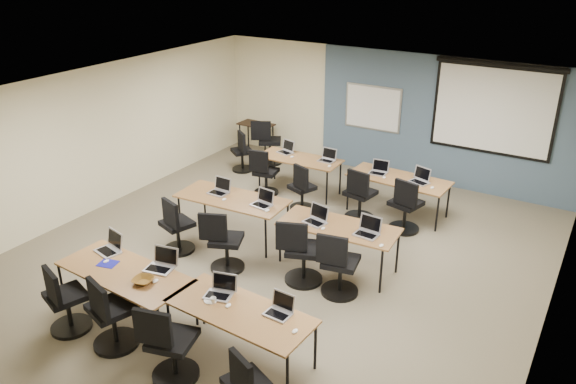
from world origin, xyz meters
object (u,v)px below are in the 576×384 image
Objects in this scene: task_chair_7 at (338,269)px; laptop_9 at (327,158)px; task_chair_1 at (111,318)px; training_table_front_left at (125,274)px; whiteboard at (373,108)px; laptop_5 at (263,201)px; laptop_10 at (379,170)px; training_table_back_left at (299,160)px; laptop_6 at (316,218)px; task_chair_9 at (302,191)px; task_chair_2 at (169,349)px; task_chair_8 at (264,176)px; task_chair_5 at (223,246)px; spare_chair_b at (242,155)px; projector_screen at (494,104)px; training_table_mid_right at (338,228)px; task_chair_10 at (359,199)px; training_table_mid_left at (232,200)px; spare_chair_a at (268,146)px; laptop_1 at (161,264)px; training_table_back_right at (399,180)px; task_chair_4 at (176,230)px; task_chair_11 at (405,210)px; laptop_0 at (110,246)px; task_chair_0 at (65,304)px; utility_table at (256,128)px; task_chair_6 at (301,257)px; laptop_3 at (280,309)px; laptop_11 at (420,179)px; training_table_front_right at (240,313)px; laptop_8 at (286,150)px; laptop_2 at (221,290)px; laptop_7 at (368,230)px.

task_chair_7 is 3.26× the size of laptop_9.
training_table_front_left is at bearing 134.91° from task_chair_1.
whiteboard reaches higher than task_chair_7.
laptop_10 is at bearing 72.88° from laptop_5.
training_table_back_left is at bearing 113.27° from laptop_5.
laptop_6 is 1.99m from task_chair_9.
task_chair_2 reaches higher than task_chair_8.
task_chair_5 is 4.19m from spare_chair_b.
projector_screen is 2.50× the size of spare_chair_b.
training_table_mid_right is 1.77m from task_chair_10.
laptop_5 is at bearing 0.20° from training_table_mid_left.
spare_chair_a reaches higher than task_chair_7.
task_chair_1 is 5.69m from laptop_10.
laptop_1 is 0.35× the size of spare_chair_a.
task_chair_4 is at bearing -125.31° from training_table_back_right.
task_chair_5 is 3.32m from task_chair_11.
task_chair_4 is 3.36m from task_chair_10.
laptop_0 is at bearing -115.34° from training_table_back_right.
projector_screen is 8.33m from task_chair_0.
task_chair_11 reaches higher than utility_table.
laptop_0 is 4.99m from task_chair_11.
training_table_mid_left is 2.39m from laptop_1.
task_chair_10 is at bearing 75.15° from training_table_front_left.
task_chair_6 is (1.74, -2.95, -0.24)m from training_table_back_left.
laptop_10 is at bearing -62.40° from whiteboard.
laptop_11 is (0.09, 4.70, 0.00)m from laptop_3.
training_table_back_right is 3.02m from task_chair_6.
laptop_3 is at bearing -75.68° from whiteboard.
laptop_10 is at bearing 91.32° from task_chair_10.
task_chair_9 is (0.80, 4.80, -0.03)m from task_chair_0.
task_chair_1 is 1.02× the size of task_chair_2.
training_table_front_right is 5.53m from laptop_8.
task_chair_1 is 5.04m from task_chair_10.
training_table_front_right is 4.29m from task_chair_10.
task_chair_4 is at bearing -128.30° from laptop_10.
laptop_6 is at bearing -174.33° from training_table_mid_right.
laptop_2 is 0.34× the size of spare_chair_b.
laptop_6 reaches higher than task_chair_9.
training_table_back_left is at bearing 95.41° from training_table_front_left.
projector_screen is 2.91m from task_chair_11.
task_chair_7 is at bearing -43.80° from utility_table.
task_chair_10 reaches higher than laptop_0.
whiteboard is 6.72m from laptop_3.
task_chair_4 is at bearing -158.50° from laptop_7.
task_chair_9 is (-0.05, -0.93, -0.40)m from laptop_9.
laptop_0 is 0.35× the size of task_chair_7.
laptop_9 is 0.33× the size of spare_chair_b.
spare_chair_b is at bearing -162.94° from projector_screen.
task_chair_6 is 0.63m from task_chair_7.
spare_chair_b is at bearing -69.70° from utility_table.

